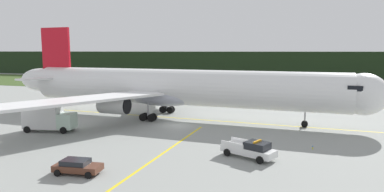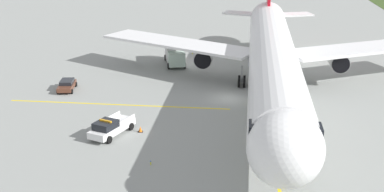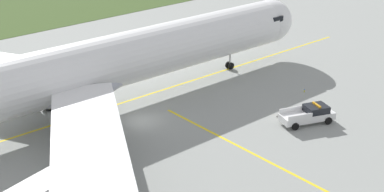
{
  "view_description": "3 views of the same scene",
  "coord_description": "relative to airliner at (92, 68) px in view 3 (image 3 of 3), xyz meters",
  "views": [
    {
      "loc": [
        17.18,
        -44.79,
        10.75
      ],
      "look_at": [
        1.33,
        3.34,
        3.95
      ],
      "focal_mm": 31.43,
      "sensor_mm": 36.0,
      "label": 1
    },
    {
      "loc": [
        58.62,
        0.91,
        20.52
      ],
      "look_at": [
        5.55,
        -4.11,
        2.09
      ],
      "focal_mm": 47.22,
      "sensor_mm": 36.0,
      "label": 2
    },
    {
      "loc": [
        -28.64,
        -39.8,
        23.85
      ],
      "look_at": [
        3.21,
        -4.29,
        3.23
      ],
      "focal_mm": 49.51,
      "sensor_mm": 36.0,
      "label": 3
    }
  ],
  "objects": [
    {
      "name": "apron_cone",
      "position": [
        13.54,
        -13.99,
        -4.6
      ],
      "size": [
        0.49,
        0.49,
        0.62
      ],
      "color": "black",
      "rests_on": "ground"
    },
    {
      "name": "ops_pickup_truck",
      "position": [
        14.7,
        -16.79,
        -3.99
      ],
      "size": [
        5.92,
        3.95,
        1.94
      ],
      "color": "silver",
      "rests_on": "ground"
    },
    {
      "name": "taxiway_edge_light_east",
      "position": [
        20.81,
        -11.66,
        -4.68
      ],
      "size": [
        0.12,
        0.12,
        0.4
      ],
      "color": "yellow",
      "rests_on": "ground"
    },
    {
      "name": "ground",
      "position": [
        2.21,
        -5.08,
        -4.9
      ],
      "size": [
        320.0,
        320.0,
        0.0
      ],
      "primitive_type": "plane",
      "color": "gray"
    },
    {
      "name": "airliner",
      "position": [
        0.0,
        0.0,
        0.0
      ],
      "size": [
        61.52,
        49.11,
        14.92
      ],
      "color": "silver",
      "rests_on": "ground"
    },
    {
      "name": "taxiway_centerline_main",
      "position": [
        0.62,
        -0.01,
        -4.89
      ],
      "size": [
        81.53,
        2.02,
        0.01
      ],
      "primitive_type": "cube",
      "rotation": [
        0.0,
        0.0,
        -0.02
      ],
      "color": "yellow",
      "rests_on": "ground"
    },
    {
      "name": "taxiway_centerline_spur",
      "position": [
        5.71,
        -18.19,
        -4.89
      ],
      "size": [
        0.86,
        26.54,
        0.01
      ],
      "primitive_type": "cube",
      "rotation": [
        0.0,
        0.0,
        -1.59
      ],
      "color": "yellow",
      "rests_on": "ground"
    }
  ]
}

